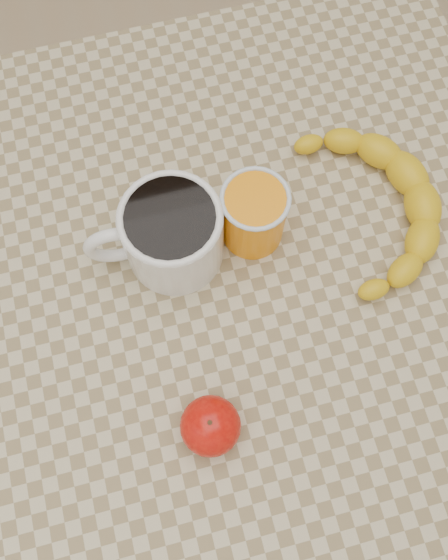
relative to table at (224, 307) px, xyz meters
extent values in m
plane|color=tan|center=(0.00, 0.00, -0.66)|extent=(3.00, 3.00, 0.00)
cube|color=tan|center=(0.00, 0.00, 0.07)|extent=(0.80, 0.80, 0.04)
cube|color=#876244|center=(0.00, 0.00, 0.02)|extent=(0.74, 0.74, 0.06)
cylinder|color=#876244|center=(-0.35, 0.35, -0.31)|extent=(0.05, 0.05, 0.71)
cylinder|color=#876244|center=(0.35, 0.35, -0.31)|extent=(0.05, 0.05, 0.71)
cylinder|color=white|center=(-0.05, 0.06, 0.13)|extent=(0.12, 0.12, 0.09)
cylinder|color=black|center=(-0.05, 0.06, 0.18)|extent=(0.10, 0.10, 0.01)
torus|color=white|center=(-0.05, 0.06, 0.18)|extent=(0.12, 0.12, 0.01)
torus|color=white|center=(-0.11, 0.06, 0.13)|extent=(0.07, 0.02, 0.07)
cylinder|color=orange|center=(0.05, 0.06, 0.13)|extent=(0.07, 0.07, 0.09)
torus|color=silver|center=(0.05, 0.06, 0.18)|extent=(0.08, 0.08, 0.01)
ellipsoid|color=#A80705|center=(-0.06, -0.16, 0.12)|extent=(0.09, 0.09, 0.06)
cylinder|color=#382311|center=(-0.06, -0.16, 0.14)|extent=(0.01, 0.01, 0.01)
camera|label=1|loc=(-0.06, -0.23, 0.79)|focal=40.00mm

